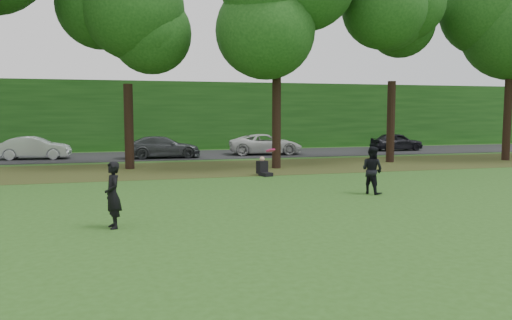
# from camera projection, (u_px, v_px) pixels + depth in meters

# --- Properties ---
(ground) EXTENTS (120.00, 120.00, 0.00)m
(ground) POSITION_uv_depth(u_px,v_px,m) (273.00, 229.00, 11.81)
(ground) COLOR #2A4F18
(ground) RESTS_ON ground
(leaf_litter) EXTENTS (60.00, 7.00, 0.01)m
(leaf_litter) POSITION_uv_depth(u_px,v_px,m) (194.00, 169.00, 24.28)
(leaf_litter) COLOR #433918
(leaf_litter) RESTS_ON ground
(street) EXTENTS (70.00, 7.00, 0.02)m
(street) POSITION_uv_depth(u_px,v_px,m) (176.00, 155.00, 31.96)
(street) COLOR black
(street) RESTS_ON ground
(far_hedge) EXTENTS (70.00, 3.00, 5.00)m
(far_hedge) POSITION_uv_depth(u_px,v_px,m) (166.00, 116.00, 37.48)
(far_hedge) COLOR #174313
(far_hedge) RESTS_ON ground
(player_left) EXTENTS (0.51, 0.66, 1.60)m
(player_left) POSITION_uv_depth(u_px,v_px,m) (113.00, 195.00, 11.83)
(player_left) COLOR black
(player_left) RESTS_ON ground
(player_right) EXTENTS (0.89, 0.97, 1.61)m
(player_right) POSITION_uv_depth(u_px,v_px,m) (372.00, 170.00, 16.86)
(player_right) COLOR black
(player_right) RESTS_ON ground
(parked_cars) EXTENTS (36.04, 3.64, 1.45)m
(parked_cars) POSITION_uv_depth(u_px,v_px,m) (160.00, 146.00, 30.86)
(parked_cars) COLOR black
(parked_cars) RESTS_ON street
(frisbee) EXTENTS (0.37, 0.36, 0.16)m
(frisbee) POSITION_uv_depth(u_px,v_px,m) (271.00, 150.00, 14.01)
(frisbee) COLOR #E1126C
(frisbee) RESTS_ON ground
(seated_person) EXTENTS (0.62, 0.82, 0.83)m
(seated_person) POSITION_uv_depth(u_px,v_px,m) (263.00, 168.00, 21.74)
(seated_person) COLOR black
(seated_person) RESTS_ON ground
(tree_line) EXTENTS (55.30, 7.90, 12.31)m
(tree_line) POSITION_uv_depth(u_px,v_px,m) (185.00, 3.00, 23.38)
(tree_line) COLOR black
(tree_line) RESTS_ON ground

